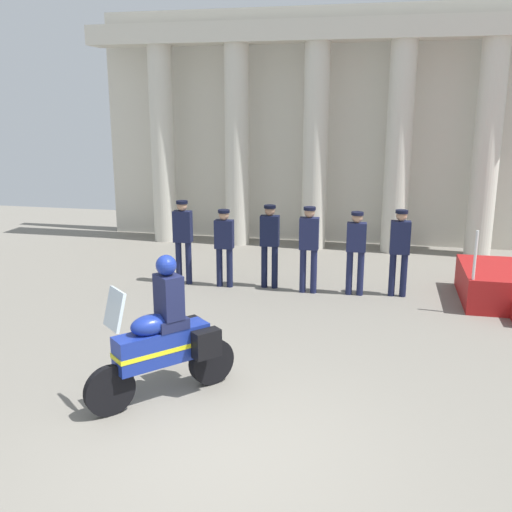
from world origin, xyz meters
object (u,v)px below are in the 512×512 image
(officer_in_row_0, at_px, (183,235))
(officer_in_row_4, at_px, (356,246))
(officer_in_row_1, at_px, (224,242))
(officer_in_row_2, at_px, (270,240))
(motorcycle_with_rider, at_px, (167,339))
(officer_in_row_3, at_px, (309,243))
(officer_in_row_5, at_px, (400,246))

(officer_in_row_0, xyz_separation_m, officer_in_row_4, (3.59, -0.01, -0.06))
(officer_in_row_1, height_order, officer_in_row_4, officer_in_row_4)
(officer_in_row_1, distance_m, officer_in_row_2, 0.94)
(officer_in_row_0, height_order, officer_in_row_4, officer_in_row_0)
(motorcycle_with_rider, bearing_deg, officer_in_row_3, -152.23)
(officer_in_row_1, distance_m, officer_in_row_5, 3.53)
(officer_in_row_3, xyz_separation_m, motorcycle_with_rider, (-1.19, -4.78, -0.24))
(officer_in_row_0, distance_m, officer_in_row_3, 2.67)
(officer_in_row_3, relative_size, officer_in_row_5, 1.01)
(officer_in_row_0, xyz_separation_m, officer_in_row_1, (0.91, -0.03, -0.09))
(officer_in_row_2, relative_size, officer_in_row_3, 0.99)
(officer_in_row_0, bearing_deg, officer_in_row_5, 178.87)
(officer_in_row_1, bearing_deg, officer_in_row_4, 178.28)
(officer_in_row_0, relative_size, officer_in_row_3, 1.01)
(officer_in_row_2, relative_size, motorcycle_with_rider, 0.91)
(officer_in_row_2, relative_size, officer_in_row_4, 1.03)
(officer_in_row_2, bearing_deg, officer_in_row_0, 0.76)
(officer_in_row_1, bearing_deg, officer_in_row_2, -174.29)
(officer_in_row_0, relative_size, officer_in_row_4, 1.06)
(officer_in_row_3, bearing_deg, officer_in_row_2, -13.15)
(officer_in_row_5, relative_size, motorcycle_with_rider, 0.91)
(officer_in_row_5, bearing_deg, officer_in_row_2, -2.47)
(officer_in_row_3, xyz_separation_m, officer_in_row_4, (0.93, 0.05, -0.04))
(officer_in_row_2, bearing_deg, officer_in_row_3, 166.85)
(officer_in_row_0, height_order, officer_in_row_5, officer_in_row_0)
(officer_in_row_3, bearing_deg, officer_in_row_1, -3.21)
(officer_in_row_4, relative_size, motorcycle_with_rider, 0.89)
(officer_in_row_1, xyz_separation_m, officer_in_row_5, (3.53, 0.12, 0.06))
(officer_in_row_3, distance_m, motorcycle_with_rider, 4.93)
(officer_in_row_4, distance_m, motorcycle_with_rider, 5.28)
(officer_in_row_3, height_order, officer_in_row_4, officer_in_row_3)
(officer_in_row_2, distance_m, officer_in_row_5, 2.60)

